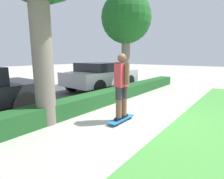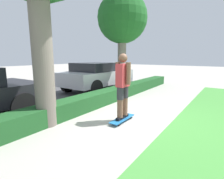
# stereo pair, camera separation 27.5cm
# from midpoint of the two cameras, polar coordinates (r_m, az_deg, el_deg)

# --- Properties ---
(ground_plane) EXTENTS (60.00, 60.00, 0.00)m
(ground_plane) POSITION_cam_midpoint_polar(r_m,az_deg,el_deg) (4.98, 5.35, -9.00)
(ground_plane) COLOR #ADA89E
(street_asphalt) EXTENTS (13.05, 5.00, 0.01)m
(street_asphalt) POSITION_cam_midpoint_polar(r_m,az_deg,el_deg) (7.84, -22.49, -2.41)
(street_asphalt) COLOR #474749
(street_asphalt) RESTS_ON ground_plane
(hedge_row) EXTENTS (13.05, 0.60, 0.46)m
(hedge_row) POSITION_cam_midpoint_polar(r_m,az_deg,el_deg) (5.82, -8.49, -3.78)
(hedge_row) COLOR #1E5123
(hedge_row) RESTS_ON ground_plane
(skateboard) EXTENTS (0.91, 0.24, 0.09)m
(skateboard) POSITION_cam_midpoint_polar(r_m,az_deg,el_deg) (4.63, 1.68, -9.57)
(skateboard) COLOR #1E6BAD
(skateboard) RESTS_ON ground_plane
(skater_person) EXTENTS (0.49, 0.43, 1.66)m
(skater_person) POSITION_cam_midpoint_polar(r_m,az_deg,el_deg) (4.40, 1.74, 1.53)
(skater_person) COLOR black
(skater_person) RESTS_ON skateboard
(tree_mid) EXTENTS (2.10, 2.10, 4.32)m
(tree_mid) POSITION_cam_midpoint_polar(r_m,az_deg,el_deg) (7.91, 2.30, 21.80)
(tree_mid) COLOR #70665B
(tree_mid) RESTS_ON ground_plane
(parked_car_middle) EXTENTS (3.87, 1.99, 1.38)m
(parked_car_middle) POSITION_cam_midpoint_polar(r_m,az_deg,el_deg) (8.76, -5.81, 4.63)
(parked_car_middle) COLOR #B7B7BC
(parked_car_middle) RESTS_ON ground_plane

